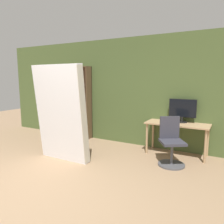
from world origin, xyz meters
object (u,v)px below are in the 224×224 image
Objects in this scene: monitor at (182,110)px; bookshelf at (75,101)px; mattress_near at (61,114)px; office_chair at (171,146)px.

bookshelf is at bearing 179.44° from monitor.
mattress_near is at bearing -59.69° from bookshelf.
office_chair is 2.29m from mattress_near.
mattress_near reaches higher than monitor.
office_chair is at bearing -14.73° from bookshelf.
bookshelf is 1.92m from mattress_near.
office_chair is 0.47× the size of bookshelf.
bookshelf is (-3.04, 0.03, 0.03)m from monitor.
monitor is 0.98m from office_chair.
mattress_near is (0.97, -1.65, -0.05)m from bookshelf.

